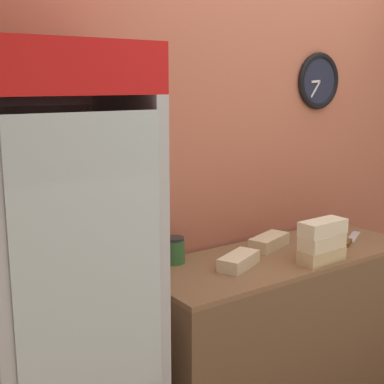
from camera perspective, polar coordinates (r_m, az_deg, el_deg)
The scene contains 10 objects.
wall_back at distance 2.98m, azimuth 5.22°, elevation 3.41°, with size 5.20×0.09×2.70m.
prep_counter at distance 3.01m, azimuth 9.12°, elevation -14.72°, with size 1.53×0.57×0.90m.
beverage_cooler at distance 2.19m, azimuth -14.35°, elevation -8.62°, with size 0.64×0.61×1.91m.
sandwich_stack_bottom at distance 2.75m, azimuth 13.65°, elevation -6.57°, with size 0.26×0.12×0.07m.
sandwich_stack_middle at distance 2.73m, azimuth 13.72°, elevation -5.14°, with size 0.26×0.13×0.07m.
sandwich_stack_top at distance 2.71m, azimuth 13.79°, elevation -3.69°, with size 0.25×0.11×0.07m.
sandwich_flat_left at distance 2.93m, azimuth 8.23°, elevation -5.27°, with size 0.28×0.18×0.07m.
sandwich_flat_right at distance 2.61m, azimuth 5.01°, elevation -7.33°, with size 0.27×0.20×0.06m.
chefs_knife at distance 3.14m, azimuth 16.51°, elevation -4.98°, with size 0.32×0.20×0.02m.
condiment_jar at distance 2.66m, azimuth -1.92°, elevation -6.23°, with size 0.11×0.11×0.13m.
Camera 1 is at (-1.91, -1.07, 1.77)m, focal length 50.00 mm.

